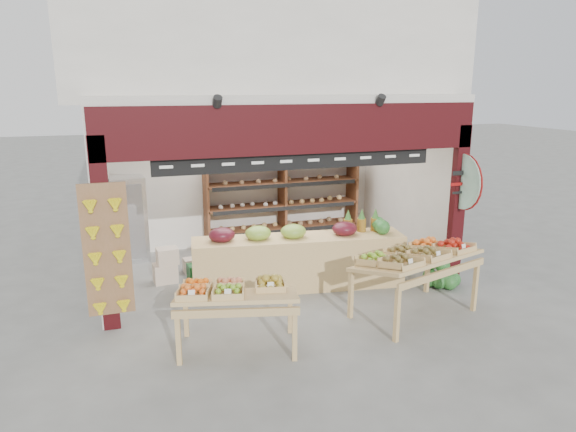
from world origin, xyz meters
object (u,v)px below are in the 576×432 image
(refrigerator, at_px, (129,219))
(cardboard_stack, at_px, (180,267))
(back_shelving, at_px, (282,187))
(mid_counter, at_px, (298,260))
(display_table_left, at_px, (229,293))
(watermelon_pile, at_px, (440,275))
(display_table_right, at_px, (416,257))

(refrigerator, distance_m, cardboard_stack, 1.68)
(back_shelving, bearing_deg, refrigerator, -179.10)
(refrigerator, relative_size, cardboard_stack, 1.68)
(mid_counter, bearing_deg, cardboard_stack, 152.40)
(cardboard_stack, relative_size, display_table_left, 0.58)
(mid_counter, height_order, display_table_left, mid_counter)
(cardboard_stack, height_order, watermelon_pile, cardboard_stack)
(refrigerator, relative_size, display_table_left, 0.97)
(back_shelving, height_order, display_table_right, back_shelving)
(back_shelving, height_order, display_table_left, back_shelving)
(mid_counter, bearing_deg, display_table_right, -50.81)
(cardboard_stack, bearing_deg, mid_counter, -27.60)
(back_shelving, xyz_separation_m, display_table_left, (-1.99, -4.03, -0.46))
(display_table_left, xyz_separation_m, watermelon_pile, (3.77, 0.96, -0.57))
(display_table_right, xyz_separation_m, watermelon_pile, (1.03, 0.84, -0.70))
(display_table_right, relative_size, watermelon_pile, 3.18)
(refrigerator, bearing_deg, display_table_left, -80.12)
(mid_counter, height_order, display_table_right, display_table_right)
(back_shelving, distance_m, refrigerator, 3.10)
(cardboard_stack, distance_m, display_table_left, 2.67)
(refrigerator, xyz_separation_m, display_table_right, (3.83, -3.86, 0.08))
(refrigerator, height_order, mid_counter, refrigerator)
(refrigerator, relative_size, display_table_right, 0.81)
(cardboard_stack, height_order, display_table_left, display_table_left)
(back_shelving, xyz_separation_m, mid_counter, (-0.49, -2.38, -0.74))
(display_table_right, bearing_deg, back_shelving, 100.87)
(mid_counter, bearing_deg, watermelon_pile, -16.80)
(refrigerator, xyz_separation_m, cardboard_stack, (0.76, -1.38, -0.58))
(display_table_left, height_order, display_table_right, display_table_right)
(back_shelving, bearing_deg, cardboard_stack, -148.33)
(refrigerator, relative_size, mid_counter, 0.46)
(mid_counter, bearing_deg, back_shelving, 78.32)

